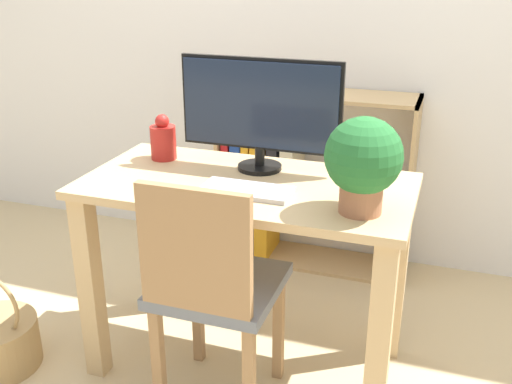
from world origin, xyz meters
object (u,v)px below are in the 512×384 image
Objects in this scene: vase at (163,140)px; bookshelf at (278,177)px; chair at (212,286)px; keyboard at (246,190)px; monitor at (260,108)px; potted_plant at (363,160)px.

vase is 0.18× the size of bookshelf.
vase is 0.20× the size of chair.
keyboard is 0.35× the size of chair.
bookshelf is at bearing 72.69° from vase.
monitor reaches higher than keyboard.
vase is 0.86m from potted_plant.
vase is at bearing -107.31° from bookshelf.
vase is (-0.42, 0.23, 0.07)m from keyboard.
potted_plant is at bearing 14.34° from chair.
potted_plant is (0.38, -0.04, 0.16)m from keyboard.
bookshelf is (-0.13, 1.16, -0.04)m from chair.
monitor is 0.65m from chair.
potted_plant is (0.81, -0.27, 0.09)m from vase.
vase is 0.65m from chair.
monitor is 0.68× the size of chair.
chair is at bearing -83.65° from bookshelf.
monitor is 0.33m from keyboard.
vase reaches higher than chair.
potted_plant is 1.27m from bookshelf.
keyboard is at bearing 69.08° from chair.
chair is 0.91× the size of bookshelf.
chair is at bearing -48.16° from vase.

